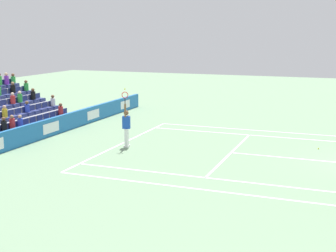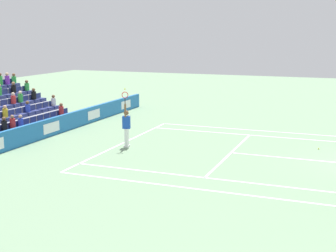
% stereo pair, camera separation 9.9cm
% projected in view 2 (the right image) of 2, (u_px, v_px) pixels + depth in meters
% --- Properties ---
extents(line_baseline, '(10.97, 0.10, 0.01)m').
position_uv_depth(line_baseline, '(123.00, 143.00, 23.73)').
color(line_baseline, white).
rests_on(line_baseline, ground).
extents(line_service, '(8.23, 0.10, 0.01)m').
position_uv_depth(line_service, '(231.00, 153.00, 21.77)').
color(line_service, white).
rests_on(line_service, ground).
extents(line_centre_service, '(0.10, 6.40, 0.01)m').
position_uv_depth(line_centre_service, '(303.00, 159.00, 20.63)').
color(line_centre_service, white).
rests_on(line_centre_service, ground).
extents(line_singles_sideline_left, '(0.10, 11.89, 0.01)m').
position_uv_depth(line_singles_sideline_left, '(216.00, 179.00, 17.85)').
color(line_singles_sideline_left, white).
rests_on(line_singles_sideline_left, ground).
extents(line_singles_sideline_right, '(0.10, 11.89, 0.01)m').
position_uv_depth(line_singles_sideline_right, '(258.00, 136.00, 25.37)').
color(line_singles_sideline_right, white).
rests_on(line_singles_sideline_right, ground).
extents(line_doubles_sideline_left, '(0.10, 11.89, 0.01)m').
position_uv_depth(line_doubles_sideline_left, '(206.00, 190.00, 16.60)').
color(line_doubles_sideline_left, white).
rests_on(line_doubles_sideline_left, ground).
extents(line_doubles_sideline_right, '(0.10, 11.89, 0.01)m').
position_uv_depth(line_doubles_sideline_right, '(263.00, 131.00, 26.63)').
color(line_doubles_sideline_right, white).
rests_on(line_doubles_sideline_right, ground).
extents(line_centre_mark, '(0.10, 0.20, 0.01)m').
position_uv_depth(line_centre_mark, '(125.00, 143.00, 23.69)').
color(line_centre_mark, white).
rests_on(line_centre_mark, ground).
extents(sponsor_barrier, '(22.17, 0.22, 0.95)m').
position_uv_depth(sponsor_barrier, '(50.00, 127.00, 25.18)').
color(sponsor_barrier, '#1E66AD').
rests_on(sponsor_barrier, ground).
extents(tennis_player, '(0.54, 0.41, 2.85)m').
position_uv_depth(tennis_player, '(126.00, 127.00, 22.72)').
color(tennis_player, white).
rests_on(tennis_player, ground).
extents(loose_tennis_ball, '(0.07, 0.07, 0.07)m').
position_uv_depth(loose_tennis_ball, '(319.00, 149.00, 22.40)').
color(loose_tennis_ball, '#D1E533').
rests_on(loose_tennis_ball, ground).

